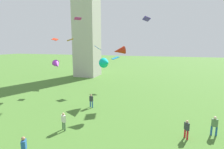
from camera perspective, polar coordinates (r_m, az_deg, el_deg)
person_0 at (r=16.80m, az=-15.72°, el=-14.38°), size 0.51×0.44×1.68m
person_1 at (r=16.15m, az=23.46°, el=-15.98°), size 0.41×0.49×1.63m
person_2 at (r=17.68m, az=30.80°, el=-14.08°), size 0.54×0.27×1.74m
person_3 at (r=13.74m, az=-27.08°, el=-20.69°), size 0.47×0.53×1.77m
person_4 at (r=21.79m, az=-6.88°, el=-8.38°), size 0.50×0.40×1.68m
kite_flying_0 at (r=30.59m, az=1.12°, el=5.48°), size 1.56×1.52×0.52m
kite_flying_1 at (r=33.53m, az=-17.78°, el=3.08°), size 2.45×2.34×1.79m
kite_flying_2 at (r=23.13m, az=-2.00°, el=3.88°), size 2.40×2.51×1.58m
kite_flying_3 at (r=30.26m, az=-18.33°, el=10.99°), size 1.08×1.36×0.52m
kite_flying_4 at (r=28.40m, az=-11.24°, el=17.68°), size 1.27×1.26×0.34m
kite_flying_6 at (r=29.24m, az=-4.78°, el=8.77°), size 1.27×1.34×0.75m
kite_flying_8 at (r=28.05m, az=11.31°, el=17.59°), size 1.42×1.56×0.69m
kite_flying_9 at (r=31.42m, az=-13.66°, el=11.10°), size 1.29×1.21×0.53m
kite_flying_10 at (r=21.12m, az=2.41°, el=7.85°), size 1.79×1.62×1.17m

